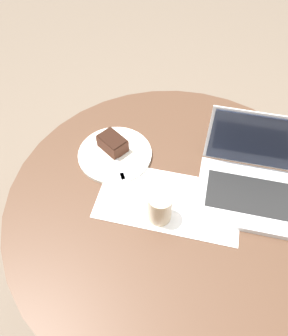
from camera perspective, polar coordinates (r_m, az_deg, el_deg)
The scene contains 8 objects.
ground_plane at distance 1.61m, azimuth 3.57°, elevation -19.10°, with size 12.00×12.00×0.00m, color #6B5B4C.
dining_table at distance 1.11m, azimuth 4.98°, elevation -9.67°, with size 1.00×1.00×0.70m.
paper_document at distance 0.97m, azimuth 4.30°, elevation -5.71°, with size 0.44×0.27×0.00m.
plate at distance 1.07m, azimuth -5.07°, elevation 2.42°, with size 0.24×0.24×0.01m.
cake_slice at distance 1.06m, azimuth -5.50°, elevation 4.33°, with size 0.11×0.11×0.05m.
fork at distance 1.03m, azimuth -4.51°, elevation 0.74°, with size 0.08×0.17×0.00m.
coffee_glass at distance 0.90m, azimuth 2.76°, elevation -6.93°, with size 0.07×0.07×0.10m.
laptop at distance 1.01m, azimuth 18.07°, elevation -2.32°, with size 0.33×0.28×0.23m.
Camera 1 is at (-0.06, -0.53, 1.52)m, focal length 35.00 mm.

